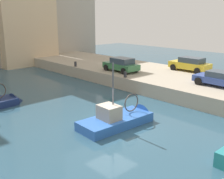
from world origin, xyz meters
TOP-DOWN VIEW (x-y plane):
  - water_surface at (0.00, 0.00)m, footprint 80.00×80.00m
  - quay_wall at (11.50, 0.00)m, footprint 9.00×56.00m
  - fishing_boat_blue at (0.97, 0.14)m, footprint 5.82×2.46m
  - parked_car_green at (9.14, 8.33)m, footprint 2.11×4.08m
  - parked_car_yellow at (14.58, 3.55)m, footprint 1.99×4.23m
  - parked_car_blue at (10.63, -1.69)m, footprint 2.05×4.09m
  - mooring_bollard_mid at (7.35, 6.00)m, footprint 0.28×0.28m
  - mooring_bollard_north at (7.35, 14.00)m, footprint 0.28×0.28m
  - waterfront_building_east_mid at (15.63, 28.63)m, footprint 8.78×6.63m

SIDE VIEW (x-z plane):
  - water_surface at x=0.00m, z-range 0.00..0.00m
  - fishing_boat_blue at x=0.97m, z-range -2.40..2.63m
  - quay_wall at x=11.50m, z-range 0.00..1.20m
  - mooring_bollard_mid at x=7.35m, z-range 1.20..1.75m
  - mooring_bollard_north at x=7.35m, z-range 1.20..1.75m
  - parked_car_blue at x=10.63m, z-range 1.23..2.48m
  - parked_car_green at x=9.14m, z-range 1.21..2.65m
  - parked_car_yellow at x=14.58m, z-range 1.21..2.67m
  - waterfront_building_east_mid at x=15.63m, z-range 0.02..16.08m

